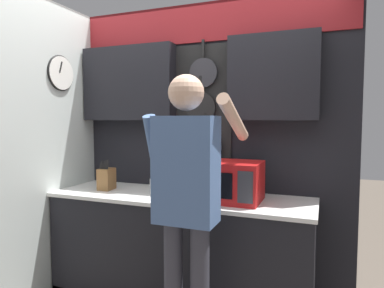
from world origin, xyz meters
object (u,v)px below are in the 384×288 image
microwave (228,181)px  utensil_crock (157,185)px  knife_block (106,179)px  person (187,191)px

microwave → utensil_crock: utensil_crock is taller
microwave → knife_block: (-1.11, 0.00, -0.05)m
microwave → knife_block: microwave is taller
microwave → knife_block: bearing=180.0°
microwave → knife_block: size_ratio=1.82×
knife_block → person: bearing=-29.6°
knife_block → person: 1.15m
microwave → utensil_crock: (-0.61, 0.00, -0.07)m
microwave → person: (-0.11, -0.57, 0.03)m
utensil_crock → knife_block: bearing=-179.9°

